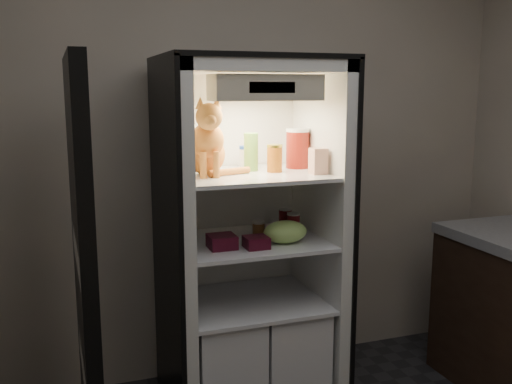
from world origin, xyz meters
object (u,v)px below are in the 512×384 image
refrigerator (247,263)px  soda_can_c (293,226)px  soda_can_b (293,224)px  tabby_cat (207,146)px  mayo_tub (247,157)px  cream_carton (318,161)px  parmesan_shaker (251,152)px  berry_box_right (256,242)px  grape_bag (285,232)px  pepper_jar (297,148)px  berry_box_left (222,242)px  salsa_jar (275,158)px  soda_can_a (285,221)px  condiment_jar (259,230)px

refrigerator → soda_can_c: size_ratio=14.76×
soda_can_b → refrigerator: bearing=164.9°
refrigerator → tabby_cat: refrigerator is taller
mayo_tub → cream_carton: 0.42m
tabby_cat → parmesan_shaker: bearing=21.9°
refrigerator → berry_box_right: 0.28m
tabby_cat → mayo_tub: (0.27, 0.17, -0.09)m
cream_carton → grape_bag: cream_carton is taller
tabby_cat → soda_can_c: tabby_cat is taller
pepper_jar → berry_box_left: bearing=-157.2°
salsa_jar → soda_can_b: (0.11, 0.00, -0.36)m
parmesan_shaker → soda_can_b: (0.21, -0.08, -0.39)m
pepper_jar → soda_can_a: bearing=-152.8°
parmesan_shaker → salsa_jar: (0.10, -0.09, -0.03)m
soda_can_c → berry_box_left: bearing=-170.7°
pepper_jar → soda_can_c: pepper_jar is taller
refrigerator → soda_can_a: size_ratio=13.85×
refrigerator → pepper_jar: 0.68m
tabby_cat → soda_can_a: bearing=12.3°
tabby_cat → refrigerator: bearing=18.9°
soda_can_c → tabby_cat: bearing=172.8°
salsa_jar → grape_bag: (0.02, -0.12, -0.36)m
salsa_jar → berry_box_left: bearing=-161.7°
parmesan_shaker → condiment_jar: size_ratio=2.18×
soda_can_c → berry_box_right: (-0.25, -0.12, -0.04)m
tabby_cat → parmesan_shaker: 0.27m
parmesan_shaker → pepper_jar: (0.27, 0.02, 0.01)m
refrigerator → cream_carton: bearing=-33.0°
cream_carton → soda_can_c: bearing=131.5°
cream_carton → berry_box_left: 0.63m
cream_carton → parmesan_shaker: bearing=141.7°
refrigerator → berry_box_left: bearing=-138.0°
berry_box_right → condiment_jar: bearing=66.6°
berry_box_right → tabby_cat: bearing=138.4°
pepper_jar → berry_box_left: pepper_jar is taller
parmesan_shaker → soda_can_c: parmesan_shaker is taller
mayo_tub → grape_bag: (0.10, -0.30, -0.35)m
soda_can_a → condiment_jar: (-0.17, -0.04, -0.02)m
soda_can_a → grape_bag: soda_can_a is taller
mayo_tub → grape_bag: size_ratio=0.53×
refrigerator → grape_bag: 0.31m
soda_can_b → soda_can_c: bearing=-113.3°
refrigerator → pepper_jar: size_ratio=8.83×
soda_can_a → soda_can_c: 0.09m
mayo_tub → berry_box_left: size_ratio=0.91×
pepper_jar → soda_can_b: 0.41m
soda_can_a → berry_box_right: size_ratio=1.19×
grape_bag → soda_can_a: bearing=67.4°
grape_bag → berry_box_left: (-0.33, 0.01, -0.02)m
salsa_jar → cream_carton: 0.23m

